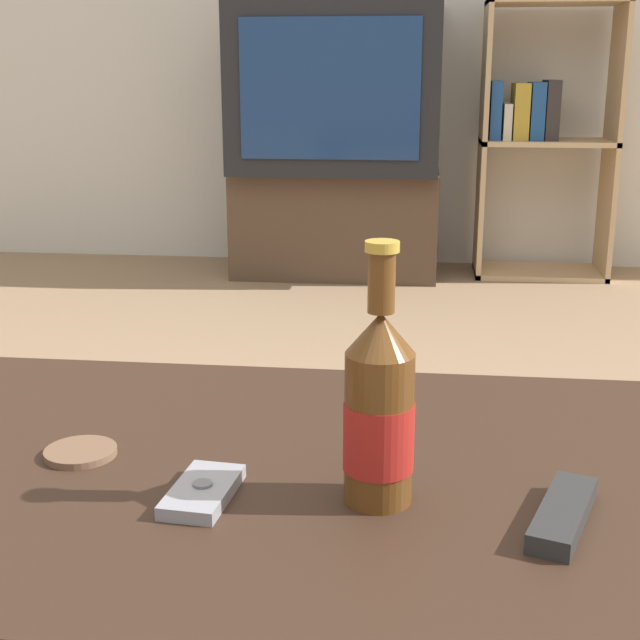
{
  "coord_description": "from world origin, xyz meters",
  "views": [
    {
      "loc": [
        0.14,
        -0.88,
        0.81
      ],
      "look_at": [
        0.01,
        0.23,
        0.5
      ],
      "focal_mm": 50.0,
      "sensor_mm": 36.0,
      "label": 1
    }
  ],
  "objects_px": {
    "beer_bottle": "(379,411)",
    "cell_phone": "(203,491)",
    "television": "(337,88)",
    "bookshelf": "(540,132)",
    "remote_control": "(563,514)",
    "tv_stand": "(336,222)"
  },
  "relations": [
    {
      "from": "bookshelf",
      "to": "remote_control",
      "type": "distance_m",
      "value": 2.93
    },
    {
      "from": "bookshelf",
      "to": "cell_phone",
      "type": "bearing_deg",
      "value": -102.87
    },
    {
      "from": "bookshelf",
      "to": "cell_phone",
      "type": "xyz_separation_m",
      "value": [
        -0.66,
        -2.89,
        -0.17
      ]
    },
    {
      "from": "bookshelf",
      "to": "cell_phone",
      "type": "distance_m",
      "value": 2.97
    },
    {
      "from": "television",
      "to": "cell_phone",
      "type": "bearing_deg",
      "value": -87.09
    },
    {
      "from": "tv_stand",
      "to": "bookshelf",
      "type": "xyz_separation_m",
      "value": [
        0.8,
        0.07,
        0.37
      ]
    },
    {
      "from": "bookshelf",
      "to": "remote_control",
      "type": "height_order",
      "value": "bookshelf"
    },
    {
      "from": "television",
      "to": "cell_phone",
      "type": "xyz_separation_m",
      "value": [
        0.14,
        -2.82,
        -0.34
      ]
    },
    {
      "from": "television",
      "to": "bookshelf",
      "type": "bearing_deg",
      "value": 5.17
    },
    {
      "from": "tv_stand",
      "to": "beer_bottle",
      "type": "height_order",
      "value": "beer_bottle"
    },
    {
      "from": "tv_stand",
      "to": "beer_bottle",
      "type": "distance_m",
      "value": 2.84
    },
    {
      "from": "remote_control",
      "to": "beer_bottle",
      "type": "bearing_deg",
      "value": -170.1
    },
    {
      "from": "beer_bottle",
      "to": "cell_phone",
      "type": "xyz_separation_m",
      "value": [
        -0.17,
        -0.02,
        -0.09
      ]
    },
    {
      "from": "television",
      "to": "remote_control",
      "type": "distance_m",
      "value": 2.9
    },
    {
      "from": "cell_phone",
      "to": "television",
      "type": "bearing_deg",
      "value": 98.19
    },
    {
      "from": "beer_bottle",
      "to": "cell_phone",
      "type": "distance_m",
      "value": 0.2
    },
    {
      "from": "tv_stand",
      "to": "bookshelf",
      "type": "distance_m",
      "value": 0.89
    },
    {
      "from": "tv_stand",
      "to": "bookshelf",
      "type": "bearing_deg",
      "value": 4.89
    },
    {
      "from": "beer_bottle",
      "to": "remote_control",
      "type": "xyz_separation_m",
      "value": [
        0.18,
        -0.03,
        -0.08
      ]
    },
    {
      "from": "television",
      "to": "remote_control",
      "type": "bearing_deg",
      "value": -80.11
    },
    {
      "from": "bookshelf",
      "to": "remote_control",
      "type": "bearing_deg",
      "value": -96.1
    },
    {
      "from": "tv_stand",
      "to": "television",
      "type": "relative_size",
      "value": 1.02
    }
  ]
}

